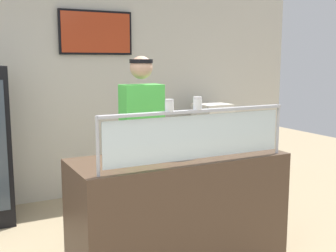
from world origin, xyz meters
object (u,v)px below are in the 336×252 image
at_px(parmesan_shaker, 169,106).
at_px(pizza_box_stack, 213,112).
at_px(pizza_server, 170,152).
at_px(pepper_flake_shaker, 197,104).
at_px(worker_figure, 143,137).
at_px(pizza_tray, 173,154).

relative_size(parmesan_shaker, pizza_box_stack, 0.19).
height_order(pizza_server, pizza_box_stack, pizza_box_stack).
xyz_separation_m(pepper_flake_shaker, worker_figure, (-0.04, 0.92, -0.40)).
relative_size(pizza_server, pizza_box_stack, 0.61).
bearing_deg(pizza_server, worker_figure, 93.20).
distance_m(pizza_tray, pepper_flake_shaker, 0.54).
bearing_deg(parmesan_shaker, pizza_tray, 58.16).
height_order(pizza_tray, pizza_box_stack, pizza_box_stack).
relative_size(pizza_tray, pizza_box_stack, 0.93).
height_order(pizza_server, parmesan_shaker, parmesan_shaker).
distance_m(pizza_server, parmesan_shaker, 0.53).
xyz_separation_m(parmesan_shaker, pepper_flake_shaker, (0.23, 0.00, 0.00)).
xyz_separation_m(parmesan_shaker, pizza_box_stack, (1.75, 2.07, -0.37)).
bearing_deg(pizza_tray, pepper_flake_shaker, -83.41).
bearing_deg(worker_figure, parmesan_shaker, -102.28).
bearing_deg(pizza_box_stack, parmesan_shaker, -130.22).
xyz_separation_m(pizza_tray, worker_figure, (0.00, 0.60, 0.04)).
relative_size(pizza_server, pepper_flake_shaker, 2.93).
bearing_deg(parmesan_shaker, pizza_box_stack, 49.78).
distance_m(parmesan_shaker, pepper_flake_shaker, 0.23).
bearing_deg(pizza_box_stack, worker_figure, -143.39).
bearing_deg(pizza_server, pepper_flake_shaker, -69.02).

